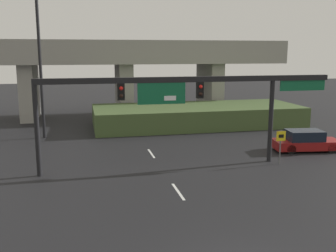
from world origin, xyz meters
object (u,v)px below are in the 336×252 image
Objects in this scene: signal_gantry at (184,93)px; speed_limit_sign at (281,142)px; highway_light_pole_near at (38,32)px; parked_sedan_near_right at (306,141)px.

signal_gantry reaches higher than speed_limit_sign.
highway_light_pole_near is 21.41m from parked_sedan_near_right.
highway_light_pole_near reaches higher than speed_limit_sign.
signal_gantry reaches higher than parked_sedan_near_right.
parked_sedan_near_right is at bearing 38.13° from speed_limit_sign.
speed_limit_sign is 0.44× the size of parked_sedan_near_right.
signal_gantry is at bearing -49.12° from highway_light_pole_near.
signal_gantry is 10.25m from parked_sedan_near_right.
parked_sedan_near_right is (18.19, -8.29, -7.66)m from highway_light_pole_near.
parked_sedan_near_right is at bearing 11.79° from signal_gantry.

